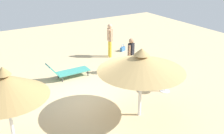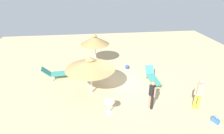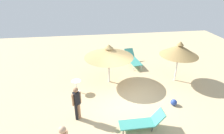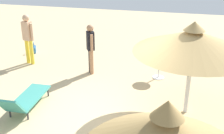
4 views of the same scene
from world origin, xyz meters
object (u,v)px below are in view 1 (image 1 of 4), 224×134
parasol_umbrella_back (5,86)px  lounge_chair_center (67,71)px  handbag (123,49)px  person_standing_edge (131,54)px  person_standing_near_left (110,38)px  parasol_umbrella_far_right (141,63)px  beach_ball (31,99)px  side_table_round (166,80)px

parasol_umbrella_back → lounge_chair_center: parasol_umbrella_back is taller
handbag → parasol_umbrella_back: bearing=36.8°
lounge_chair_center → person_standing_edge: (-2.70, 0.98, 0.59)m
person_standing_near_left → handbag: bearing=-159.9°
person_standing_near_left → handbag: size_ratio=4.37×
lounge_chair_center → handbag: bearing=-156.7°
parasol_umbrella_far_right → beach_ball: 4.35m
person_standing_edge → beach_ball: bearing=4.0°
person_standing_edge → handbag: bearing=-116.9°
parasol_umbrella_far_right → handbag: (-3.19, -5.80, -1.78)m
parasol_umbrella_back → side_table_round: size_ratio=3.57×
parasol_umbrella_back → side_table_round: (-5.94, -0.46, -1.51)m
parasol_umbrella_back → side_table_round: 6.15m
beach_ball → person_standing_near_left: bearing=-151.9°
lounge_chair_center → beach_ball: 2.38m
person_standing_edge → beach_ball: (4.69, 0.32, -0.77)m
parasol_umbrella_back → beach_ball: 3.18m
lounge_chair_center → handbag: lounge_chair_center is taller
parasol_umbrella_back → person_standing_edge: 6.50m
beach_ball → handbag: bearing=-153.2°
handbag → side_table_round: 5.12m
parasol_umbrella_back → side_table_round: parasol_umbrella_back is taller
handbag → side_table_round: side_table_round is taller
lounge_chair_center → handbag: 4.46m
side_table_round → beach_ball: bearing=-21.4°
person_standing_near_left → person_standing_edge: (0.31, 2.35, -0.10)m
lounge_chair_center → person_standing_near_left: person_standing_near_left is taller
parasol_umbrella_far_right → lounge_chair_center: bearing=-77.4°
parasol_umbrella_back → person_standing_near_left: (-6.14, -5.01, -0.97)m
handbag → beach_ball: (6.08, 3.06, 0.03)m
parasol_umbrella_far_right → person_standing_near_left: bearing=-111.3°
lounge_chair_center → beach_ball: bearing=33.2°
person_standing_near_left → beach_ball: bearing=28.1°
person_standing_near_left → side_table_round: size_ratio=2.51×
beach_ball → parasol_umbrella_far_right: bearing=136.6°
person_standing_edge → side_table_round: 2.26m
parasol_umbrella_far_right → person_standing_edge: size_ratio=1.72×
side_table_round → parasol_umbrella_far_right: bearing=24.0°
parasol_umbrella_far_right → handbag: 6.85m
lounge_chair_center → person_standing_near_left: size_ratio=1.06×
side_table_round → beach_ball: (4.81, -1.88, -0.32)m
beach_ball → lounge_chair_center: bearing=-146.8°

